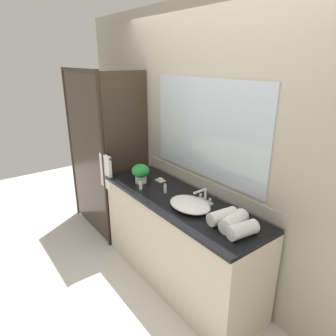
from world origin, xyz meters
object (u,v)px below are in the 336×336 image
at_px(faucet, 204,198).
at_px(rolled_towel_near_edge, 243,230).
at_px(amenity_bottle_shampoo, 141,185).
at_px(soap_dish, 160,180).
at_px(rolled_towel_far_edge, 222,216).
at_px(amenity_bottle_body_wash, 165,189).
at_px(potted_plant, 141,172).
at_px(sink_basin, 190,204).
at_px(rolled_towel_middle, 234,221).

xyz_separation_m(faucet, rolled_towel_near_edge, (0.55, -0.15, 0.01)).
distance_m(amenity_bottle_shampoo, rolled_towel_near_edge, 1.14).
bearing_deg(faucet, amenity_bottle_shampoo, -153.25).
bearing_deg(rolled_towel_near_edge, faucet, 165.07).
xyz_separation_m(soap_dish, rolled_towel_far_edge, (0.97, -0.10, 0.04)).
height_order(amenity_bottle_shampoo, amenity_bottle_body_wash, amenity_bottle_shampoo).
bearing_deg(amenity_bottle_body_wash, potted_plant, -171.54).
height_order(sink_basin, amenity_bottle_shampoo, amenity_bottle_shampoo).
height_order(faucet, potted_plant, potted_plant).
height_order(rolled_towel_near_edge, rolled_towel_middle, rolled_towel_middle).
bearing_deg(potted_plant, amenity_bottle_body_wash, 8.46).
distance_m(amenity_bottle_body_wash, rolled_towel_far_edge, 0.71).
bearing_deg(soap_dish, rolled_towel_far_edge, -6.15).
relative_size(rolled_towel_near_edge, rolled_towel_far_edge, 0.98).
height_order(potted_plant, rolled_towel_near_edge, potted_plant).
bearing_deg(rolled_towel_far_edge, soap_dish, 173.85).
relative_size(faucet, amenity_bottle_shampoo, 1.61).
relative_size(faucet, rolled_towel_far_edge, 0.73).
bearing_deg(soap_dish, potted_plant, -114.89).
distance_m(soap_dish, rolled_towel_far_edge, 0.98).
distance_m(soap_dish, amenity_bottle_body_wash, 0.30).
bearing_deg(rolled_towel_far_edge, amenity_bottle_shampoo, -169.48).
bearing_deg(rolled_towel_middle, rolled_towel_near_edge, -15.22).
distance_m(sink_basin, rolled_towel_near_edge, 0.56).
bearing_deg(amenity_bottle_body_wash, sink_basin, -2.11).
relative_size(sink_basin, faucet, 2.34).
height_order(amenity_bottle_shampoo, rolled_towel_far_edge, rolled_towel_far_edge).
distance_m(potted_plant, rolled_towel_middle, 1.17).
bearing_deg(amenity_bottle_body_wash, rolled_towel_middle, 2.20).
bearing_deg(sink_basin, rolled_towel_far_edge, 6.95).
bearing_deg(soap_dish, amenity_bottle_body_wash, -26.55).
height_order(sink_basin, rolled_towel_middle, rolled_towel_middle).
xyz_separation_m(soap_dish, amenity_bottle_body_wash, (0.26, -0.13, 0.03)).
distance_m(faucet, soap_dish, 0.64).
bearing_deg(rolled_towel_near_edge, amenity_bottle_body_wash, -179.90).
height_order(sink_basin, rolled_towel_far_edge, rolled_towel_far_edge).
distance_m(amenity_bottle_shampoo, rolled_towel_middle, 1.04).
height_order(amenity_bottle_body_wash, rolled_towel_far_edge, rolled_towel_far_edge).
bearing_deg(rolled_towel_middle, rolled_towel_far_edge, -177.71).
bearing_deg(sink_basin, amenity_bottle_body_wash, 177.89).
xyz_separation_m(amenity_bottle_body_wash, rolled_towel_middle, (0.82, 0.03, 0.02)).
xyz_separation_m(sink_basin, rolled_towel_middle, (0.44, 0.05, 0.03)).
relative_size(faucet, potted_plant, 0.87).
xyz_separation_m(amenity_bottle_body_wash, rolled_towel_near_edge, (0.93, 0.00, 0.01)).
distance_m(amenity_bottle_shampoo, rolled_towel_far_edge, 0.93).
relative_size(potted_plant, amenity_bottle_body_wash, 2.18).
relative_size(amenity_bottle_body_wash, rolled_towel_far_edge, 0.38).
bearing_deg(amenity_bottle_shampoo, rolled_towel_middle, 9.65).
bearing_deg(amenity_bottle_shampoo, potted_plant, 147.62).
bearing_deg(faucet, amenity_bottle_body_wash, -158.19).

